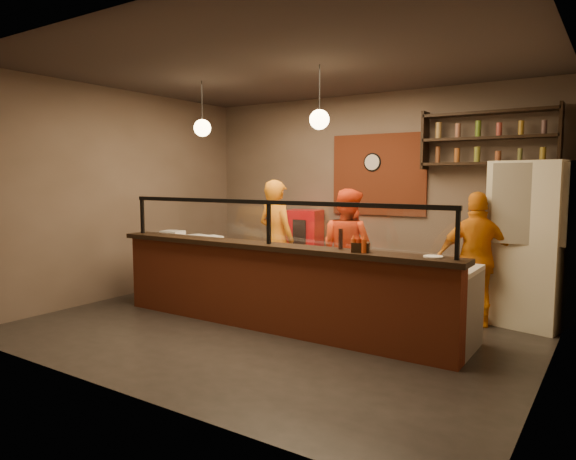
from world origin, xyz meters
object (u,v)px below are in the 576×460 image
Objects in this scene: pizza_dough at (285,250)px; condiment_caddy at (360,247)px; cook_left at (276,239)px; red_cooler at (304,248)px; wall_clock at (373,162)px; fridge at (532,244)px; cook_mid at (347,249)px; pepper_mill at (341,239)px; cook_right at (477,259)px.

pizza_dough is 1.48m from condiment_caddy.
cook_left reaches higher than red_cooler.
wall_clock reaches higher than red_cooler.
cook_left is at bearing -158.32° from fridge.
cook_mid is 1.02m from pizza_dough.
fridge is 3.85× the size of pizza_dough.
cook_left is at bearing -94.76° from red_cooler.
red_cooler is at bearing 114.74° from pizza_dough.
fridge reaches higher than pepper_mill.
cook_left is (-1.00, -1.30, -1.19)m from wall_clock.
cook_mid is 3.18× the size of pizza_dough.
pepper_mill is (0.82, -2.68, -0.93)m from wall_clock.
red_cooler is (-3.61, 0.43, -0.38)m from fridge.
pepper_mill is (-0.28, 0.09, 0.06)m from condiment_caddy.
wall_clock is 1.85m from red_cooler.
cook_right is at bearing -168.21° from cook_left.
wall_clock is at bearing -118.19° from cook_left.
pizza_dough is at bearing 139.64° from cook_left.
cook_left is 1.07× the size of cook_mid.
cook_mid is 1.65m from red_cooler.
fridge reaches higher than pizza_dough.
wall_clock is at bearing 176.13° from fridge.
pepper_mill is at bearing 30.84° from cook_right.
cook_right is 0.73m from fridge.
pepper_mill is (-1.13, -1.51, 0.33)m from cook_right.
condiment_caddy is at bearing -111.81° from fridge.
cook_right is at bearing -164.15° from cook_mid.
cook_mid reaches higher than red_cooler.
wall_clock is 2.96m from pepper_mill.
cook_right reaches higher than red_cooler.
pizza_dough is (0.76, -0.90, -0.00)m from cook_left.
pepper_mill is at bearing -61.87° from red_cooler.
pizza_dough is at bearing 157.11° from condiment_caddy.
condiment_caddy is (2.22, -2.46, 0.46)m from red_cooler.
red_cooler is at bearing -74.24° from cook_left.
wall_clock is at bearing 107.06° from pepper_mill.
wall_clock reaches higher than condiment_caddy.
cook_left is 1.03m from red_cooler.
cook_right is at bearing 62.10° from condiment_caddy.
cook_left is 3.55m from fridge.
wall_clock is 2.82m from fridge.
fridge is at bearing 55.52° from condiment_caddy.
wall_clock is 0.18× the size of cook_right.
cook_mid is 1.01× the size of cook_right.
fridge is at bearing -161.51° from cook_left.
cook_left is 2.58m from condiment_caddy.
cook_left is 1.18m from pizza_dough.
pepper_mill is at bearing 152.28° from cook_left.
red_cooler is 2.44× the size of pizza_dough.
red_cooler is 2.10m from pizza_dough.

